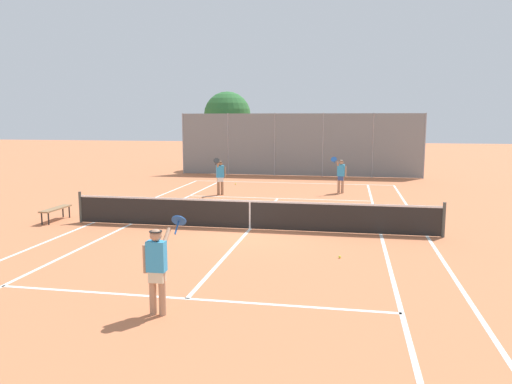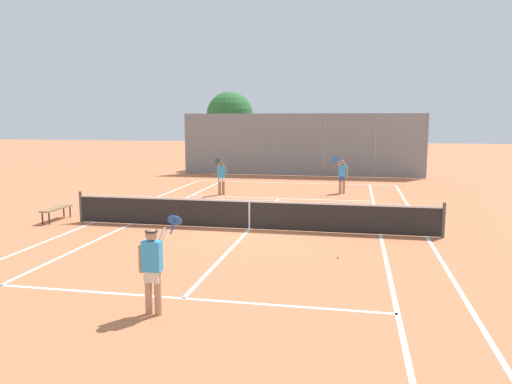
{
  "view_description": "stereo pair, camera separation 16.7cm",
  "coord_description": "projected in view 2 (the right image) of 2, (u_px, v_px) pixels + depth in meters",
  "views": [
    {
      "loc": [
        3.1,
        -15.48,
        3.55
      ],
      "look_at": [
        -0.08,
        1.5,
        1.0
      ],
      "focal_mm": 35.0,
      "sensor_mm": 36.0,
      "label": 1
    },
    {
      "loc": [
        3.26,
        -15.45,
        3.55
      ],
      "look_at": [
        -0.08,
        1.5,
        1.0
      ],
      "focal_mm": 35.0,
      "sensor_mm": 36.0,
      "label": 2
    }
  ],
  "objects": [
    {
      "name": "ground_plane",
      "position": [
        249.0,
        229.0,
        16.14
      ],
      "size": [
        120.0,
        120.0,
        0.0
      ],
      "primitive_type": "plane",
      "color": "#C67047"
    },
    {
      "name": "court_line_markings",
      "position": [
        249.0,
        229.0,
        16.14
      ],
      "size": [
        11.1,
        23.9,
        0.01
      ],
      "color": "silver",
      "rests_on": "ground"
    },
    {
      "name": "tennis_net",
      "position": [
        249.0,
        214.0,
        16.07
      ],
      "size": [
        12.0,
        0.1,
        1.07
      ],
      "color": "#474C47",
      "rests_on": "ground"
    },
    {
      "name": "player_near_side",
      "position": [
        153.0,
        265.0,
        9.01
      ],
      "size": [
        0.66,
        0.74,
        1.77
      ],
      "color": "tan",
      "rests_on": "ground"
    },
    {
      "name": "player_far_left",
      "position": [
        221.0,
        175.0,
        23.28
      ],
      "size": [
        0.43,
        0.89,
        1.77
      ],
      "color": "#936B4C",
      "rests_on": "ground"
    },
    {
      "name": "player_far_right",
      "position": [
        342.0,
        174.0,
        23.77
      ],
      "size": [
        0.75,
        0.72,
        1.77
      ],
      "color": "tan",
      "rests_on": "ground"
    },
    {
      "name": "loose_tennis_ball_0",
      "position": [
        338.0,
        257.0,
        12.78
      ],
      "size": [
        0.07,
        0.07,
        0.07
      ],
      "primitive_type": "sphere",
      "color": "#D1DB33",
      "rests_on": "ground"
    },
    {
      "name": "loose_tennis_ball_1",
      "position": [
        237.0,
        184.0,
        27.04
      ],
      "size": [
        0.07,
        0.07,
        0.07
      ],
      "primitive_type": "sphere",
      "color": "#D1DB33",
      "rests_on": "ground"
    },
    {
      "name": "courtside_bench",
      "position": [
        56.0,
        209.0,
        17.44
      ],
      "size": [
        0.36,
        1.5,
        0.47
      ],
      "color": "olive",
      "rests_on": "ground"
    },
    {
      "name": "back_fence",
      "position": [
        301.0,
        145.0,
        30.83
      ],
      "size": [
        15.04,
        0.08,
        3.88
      ],
      "color": "gray",
      "rests_on": "ground"
    },
    {
      "name": "tree_behind_left",
      "position": [
        228.0,
        117.0,
        34.86
      ],
      "size": [
        3.36,
        3.25,
        5.41
      ],
      "color": "brown",
      "rests_on": "ground"
    }
  ]
}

